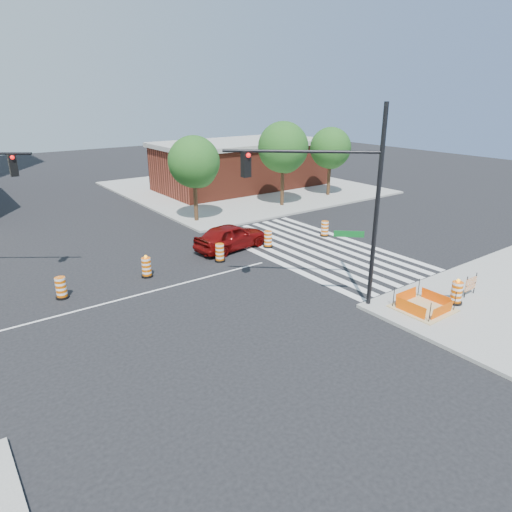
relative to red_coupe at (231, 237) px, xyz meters
name	(u,v)px	position (x,y,z in m)	size (l,w,h in m)	color
ground	(145,293)	(-6.89, -3.00, -0.80)	(120.00, 120.00, 0.00)	black
sidewalk_ne	(242,187)	(11.11, 15.00, -0.73)	(22.00, 22.00, 0.15)	gray
crosswalk_east	(314,249)	(4.06, -3.00, -0.80)	(6.75, 13.50, 0.01)	silver
lane_centerline	(145,293)	(-6.89, -3.00, -0.80)	(14.00, 0.12, 0.01)	silver
excavation_pit	(423,307)	(2.11, -12.00, -0.58)	(2.20, 2.20, 0.90)	tan
brick_storefront	(242,165)	(11.11, 15.00, 1.51)	(16.50, 8.50, 4.60)	maroon
red_coupe	(231,237)	(0.00, 0.00, 0.00)	(1.90, 4.72, 1.61)	#630908
signal_pole_se	(334,190)	(-0.72, -9.04, 4.43)	(4.96, 4.37, 8.55)	black
pit_drum	(456,293)	(3.73, -12.51, -0.16)	(0.60, 0.60, 1.18)	black
barricade	(471,284)	(5.05, -12.42, -0.08)	(0.88, 0.05, 1.04)	#DD5A04
tree_north_c	(194,165)	(1.35, 6.68, 3.38)	(3.66, 3.66, 6.23)	#382314
tree_north_d	(283,150)	(9.47, 6.68, 3.83)	(4.06, 4.06, 6.90)	#382314
tree_north_e	(330,150)	(15.41, 7.29, 3.33)	(3.63, 3.63, 6.16)	#382314
median_drum_2	(61,288)	(-10.19, -1.22, -0.32)	(0.60, 0.60, 1.02)	black
median_drum_3	(147,268)	(-5.93, -1.11, -0.31)	(0.60, 0.60, 1.18)	black
median_drum_4	(220,253)	(-1.67, -1.40, -0.32)	(0.60, 0.60, 1.02)	black
median_drum_5	(268,240)	(2.04, -1.03, -0.32)	(0.60, 0.60, 1.02)	black
median_drum_6	(325,229)	(6.47, -1.45, -0.32)	(0.60, 0.60, 1.02)	black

